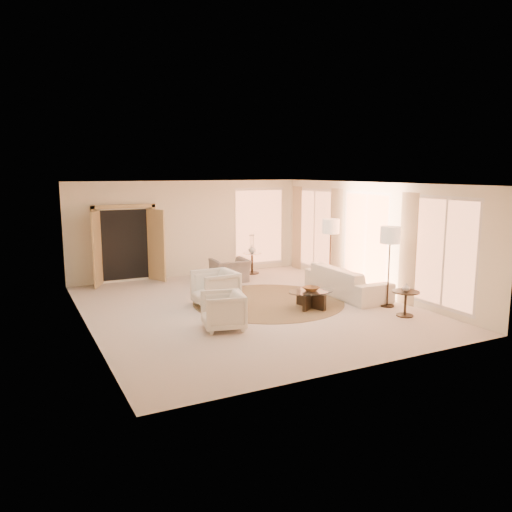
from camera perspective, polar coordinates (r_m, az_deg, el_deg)
name	(u,v)px	position (r m, az deg, el deg)	size (l,w,h in m)	color
room	(248,247)	(11.15, -0.92, 1.05)	(7.04, 8.04, 2.83)	beige
windows_right	(368,239)	(13.09, 12.63, 1.89)	(0.10, 6.40, 2.40)	#FA9864
window_back_corner	(259,227)	(15.67, 0.39, 3.38)	(1.70, 0.10, 2.40)	#FA9864
curtains_right	(345,237)	(13.77, 10.10, 2.14)	(0.06, 5.20, 2.60)	tan
french_doors	(126,245)	(14.19, -14.66, 1.24)	(1.95, 0.66, 2.16)	tan
area_rug	(268,301)	(11.92, 1.43, -5.22)	(3.58, 3.58, 0.01)	#483620
sofa	(347,281)	(12.66, 10.35, -2.83)	(2.48, 0.97, 0.72)	white
armchair_left	(215,287)	(11.45, -4.68, -3.53)	(0.89, 0.84, 0.92)	white
armchair_right	(223,309)	(9.84, -3.79, -6.07)	(0.79, 0.74, 0.81)	white
accent_chair	(230,267)	(14.00, -2.99, -1.22)	(0.98, 0.64, 0.86)	gray
coffee_table	(311,297)	(11.39, 6.30, -4.70)	(1.40, 1.40, 0.40)	black
end_table	(406,299)	(11.15, 16.72, -4.73)	(0.58, 0.58, 0.55)	black
side_table	(252,261)	(15.09, -0.45, -0.57)	(0.55, 0.55, 0.64)	#2D2218
floor_lamp_near	(331,230)	(13.14, 8.54, 3.01)	(0.45, 0.45, 1.84)	#2D2218
floor_lamp_far	(390,239)	(11.61, 15.08, 1.92)	(0.45, 0.45, 1.85)	#2D2218
bowl	(311,289)	(11.34, 6.32, -3.74)	(0.36, 0.36, 0.09)	brown
end_vase	(406,287)	(11.09, 16.78, -3.45)	(0.16, 0.16, 0.17)	white
side_vase	(252,249)	(15.03, -0.46, 0.79)	(0.22, 0.22, 0.23)	white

